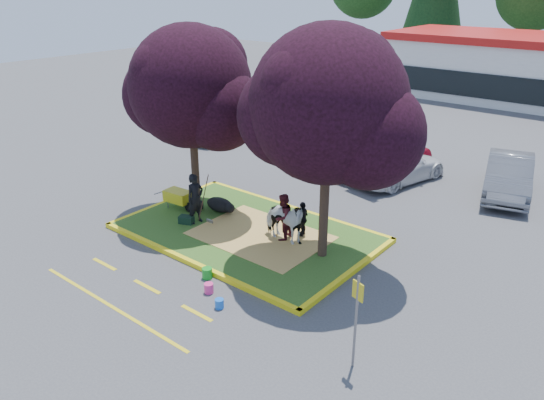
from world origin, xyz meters
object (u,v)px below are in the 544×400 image
Objects in this scene: bucket_pink at (209,288)px; cow at (284,221)px; sign_post at (356,312)px; bucket_blue at (219,304)px; car_silver at (319,147)px; calf at (220,205)px; car_black at (221,127)px; bucket_green at (207,273)px; handler at (195,199)px; wheelbarrow at (178,196)px.

cow is at bearing 91.79° from bucket_pink.
sign_post is 9.07× the size of bucket_blue.
car_silver reaches higher than bucket_blue.
car_black is at bearing 146.34° from calf.
bucket_green reaches higher than bucket_pink.
handler is 4.42m from bucket_pink.
handler is 1.49m from wheelbarrow.
calf reaches higher than bucket_pink.
car_silver is (5.84, 0.60, -0.07)m from car_black.
sign_post is (7.98, -4.01, 1.02)m from calf.
handler is (-3.25, -0.73, 0.16)m from cow.
cow is 4.63m from wheelbarrow.
handler is (0.02, -1.18, 0.63)m from calf.
bucket_pink is 0.07× the size of car_black.
handler is 0.97× the size of wheelbarrow.
sign_post is (7.96, -2.83, 0.39)m from handler.
car_silver is at bearing 108.58° from bucket_green.
cow is 5.35× the size of bucket_green.
wheelbarrow is at bearing 146.28° from bucket_pink.
car_silver is at bearing 145.83° from sign_post.
calf is 5.92m from bucket_blue.
handler is at bearing -55.18° from car_black.
cow is 0.73× the size of sign_post.
handler is 5.19m from bucket_blue.
cow reaches higher than bucket_blue.
sign_post reaches higher than bucket_pink.
wheelbarrow reaches higher than bucket_blue.
bucket_blue is at bearing -32.94° from bucket_green.
cow is at bearing -69.28° from handler.
wheelbarrow is at bearing 147.48° from bucket_green.
car_black is at bearing 133.94° from bucket_blue.
cow is at bearing -41.45° from car_black.
bucket_blue is 0.07× the size of car_black.
handler is at bearing -21.40° from wheelbarrow.
bucket_green is at bearing 147.06° from bucket_blue.
wheelbarrow is 5.70m from bucket_pink.
bucket_blue is at bearing -33.53° from calf.
sign_post is 14.65m from car_silver.
wheelbarrow is at bearing -138.01° from calf.
bucket_blue is (4.11, -4.25, -0.27)m from calf.
wheelbarrow is at bearing 81.11° from handler.
cow is 3.33m from calf.
calf is at bearing 171.76° from sign_post.
bucket_green is 1.24× the size of bucket_blue.
bucket_green is (2.79, -3.40, -0.24)m from calf.
wheelbarrow is 4.93m from bucket_green.
bucket_blue is at bearing -118.86° from handler.
sign_post is 18.41m from car_black.
wheelbarrow is at bearing 94.65° from cow.
bucket_blue is (0.84, -3.80, -0.74)m from cow.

